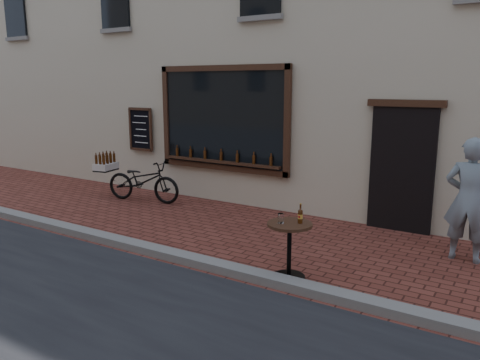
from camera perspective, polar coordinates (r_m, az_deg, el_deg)
The scene contains 5 objects.
ground at distance 6.71m, azimuth -5.31°, elevation -11.05°, with size 90.00×90.00×0.00m, color #5C271D.
kerb at distance 6.84m, azimuth -4.29°, elevation -10.05°, with size 90.00×0.25×0.12m, color slate.
cargo_bicycle at distance 10.63m, azimuth -11.88°, elevation -0.01°, with size 2.13×0.95×1.01m.
bistro_table at distance 6.32m, azimuth 6.07°, elevation -7.15°, with size 0.60×0.60×1.04m.
pedestrian at distance 7.60m, azimuth 26.11°, elevation -2.19°, with size 0.67×0.44×1.85m, color slate.
Camera 1 is at (3.81, -4.88, 2.58)m, focal length 35.00 mm.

